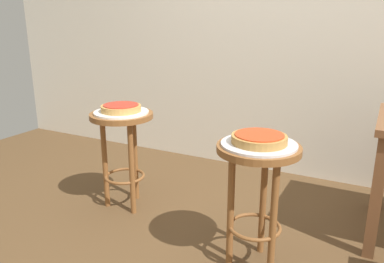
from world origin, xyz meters
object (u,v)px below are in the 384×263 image
object	(u,v)px
pizza_foreground	(259,139)
serving_plate_middle	(121,112)
serving_plate_foreground	(259,144)
pizza_middle	(121,108)
stool_middle	(123,137)
stool_foreground	(257,177)

from	to	relation	value
pizza_foreground	serving_plate_middle	size ratio (longest dim) A/B	0.76
serving_plate_foreground	pizza_middle	bearing A→B (deg)	167.26
stool_middle	pizza_foreground	bearing A→B (deg)	-12.74
serving_plate_middle	pizza_foreground	bearing A→B (deg)	-12.74
stool_middle	serving_plate_middle	distance (m)	0.17
stool_foreground	serving_plate_foreground	size ratio (longest dim) A/B	1.79
stool_foreground	stool_middle	distance (m)	1.04
serving_plate_foreground	serving_plate_middle	xyz separation A→B (m)	(-1.02, 0.23, 0.00)
pizza_foreground	pizza_middle	distance (m)	1.04
serving_plate_foreground	stool_middle	distance (m)	1.06
pizza_foreground	stool_middle	size ratio (longest dim) A/B	0.41
stool_foreground	pizza_middle	xyz separation A→B (m)	(-1.02, 0.23, 0.20)
stool_foreground	serving_plate_foreground	world-z (taller)	serving_plate_foreground
pizza_foreground	stool_middle	distance (m)	1.06
serving_plate_foreground	serving_plate_middle	distance (m)	1.04
serving_plate_foreground	pizza_foreground	xyz separation A→B (m)	(0.00, 0.00, 0.03)
stool_middle	stool_foreground	bearing A→B (deg)	-12.74
pizza_middle	stool_foreground	bearing A→B (deg)	-12.74
pizza_middle	stool_middle	bearing A→B (deg)	0.00
serving_plate_foreground	stool_middle	bearing A→B (deg)	167.26
pizza_middle	pizza_foreground	bearing A→B (deg)	-12.74
serving_plate_foreground	stool_foreground	bearing A→B (deg)	0.00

